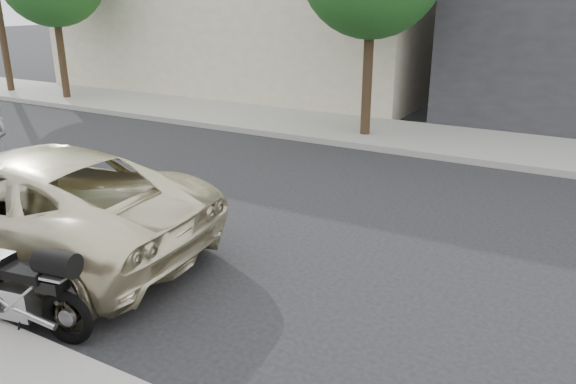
# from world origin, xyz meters

# --- Properties ---
(ground) EXTENTS (120.00, 120.00, 0.00)m
(ground) POSITION_xyz_m (0.00, 0.00, 0.00)
(ground) COLOR black
(ground) RESTS_ON ground
(far_sidewalk) EXTENTS (44.00, 3.00, 0.15)m
(far_sidewalk) POSITION_xyz_m (0.00, -6.50, 0.07)
(far_sidewalk) COLOR gray
(far_sidewalk) RESTS_ON ground
(motorcycle) EXTENTS (2.00, 0.86, 1.27)m
(motorcycle) POSITION_xyz_m (1.87, 3.86, 0.55)
(motorcycle) COLOR black
(motorcycle) RESTS_ON ground
(minivan) EXTENTS (5.67, 2.97, 1.52)m
(minivan) POSITION_xyz_m (3.56, 2.60, 0.76)
(minivan) COLOR beige
(minivan) RESTS_ON ground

